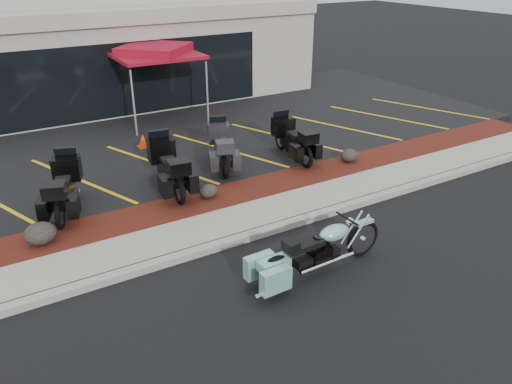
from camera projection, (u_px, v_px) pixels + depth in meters
ground at (260, 262)px, 9.97m from camera, size 90.00×90.00×0.00m
curb at (238, 239)px, 10.64m from camera, size 24.00×0.25×0.15m
sidewalk at (223, 225)px, 11.18m from camera, size 24.00×1.20×0.15m
mulch_bed at (200, 204)px, 12.11m from camera, size 24.00×1.20×0.16m
upper_lot at (130, 140)px, 16.29m from camera, size 26.00×9.60×0.15m
dealership_building at (76, 50)px, 20.32m from camera, size 18.00×8.16×4.00m
boulder_left at (40, 233)px, 10.24m from camera, size 0.65×0.54×0.46m
boulder_mid at (209, 191)px, 12.22m from camera, size 0.47×0.39×0.33m
boulder_right at (349, 155)px, 14.31m from camera, size 0.53×0.44×0.37m
hero_cruiser at (363, 234)px, 9.96m from camera, size 3.00×0.83×1.05m
touring_black_front at (69, 172)px, 12.08m from camera, size 1.57×2.39×1.30m
touring_black_mid at (160, 154)px, 13.07m from camera, size 1.15×2.43×1.36m
touring_grey at (218, 136)px, 14.47m from camera, size 1.54×2.33×1.27m
touring_black_rear at (281, 130)px, 15.02m from camera, size 1.07×2.24×1.26m
traffic_cone at (143, 141)px, 15.41m from camera, size 0.42×0.42×0.41m
popup_canopy at (155, 52)px, 17.08m from camera, size 2.91×2.91×2.61m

